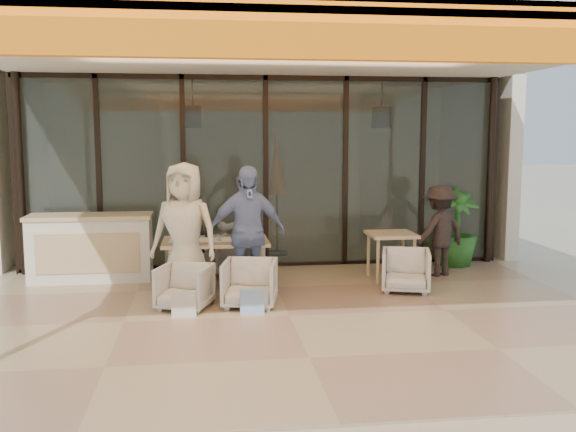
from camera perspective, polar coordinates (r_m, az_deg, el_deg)
name	(u,v)px	position (r m, az deg, el deg)	size (l,w,h in m)	color
ground	(289,318)	(8.02, 0.13, -9.02)	(70.00, 70.00, 0.00)	#C6B293
terrace_floor	(289,317)	(8.02, 0.13, -8.99)	(8.00, 6.00, 0.01)	tan
terrace_structure	(293,45)	(7.49, 0.41, 14.93)	(8.00, 6.00, 3.40)	silver
glass_storefront	(266,173)	(10.69, -2.00, 3.83)	(8.08, 0.10, 3.20)	#9EADA3
interior_block	(255,134)	(12.98, -2.96, 7.25)	(9.05, 3.62, 3.52)	silver
host_counter	(91,248)	(10.22, -17.10, -2.70)	(1.85, 0.65, 1.04)	silver
dining_table	(215,244)	(9.26, -6.51, -2.47)	(1.50, 0.90, 0.93)	#D0BB7F
chair_far_left	(188,258)	(10.26, -8.87, -3.67)	(0.61, 0.57, 0.62)	silver
chair_far_right	(241,254)	(10.27, -4.18, -3.35)	(0.69, 0.64, 0.71)	silver
chair_near_left	(185,285)	(8.40, -9.18, -6.07)	(0.63, 0.59, 0.65)	silver
chair_near_right	(250,281)	(8.41, -3.43, -5.81)	(0.67, 0.63, 0.69)	silver
diner_navy	(187,234)	(9.69, -9.00, -1.61)	(0.56, 0.37, 1.53)	#192238
diner_grey	(243,229)	(9.69, -4.04, -1.16)	(0.80, 0.63, 1.65)	slate
diner_cream	(185,232)	(8.77, -9.17, -1.40)	(0.92, 0.60, 1.88)	#EDE2C3
diner_periwinkle	(247,232)	(8.79, -3.69, -1.46)	(1.07, 0.45, 1.83)	#6E87B7
tote_bag_cream	(184,305)	(8.05, -9.24, -7.80)	(0.30, 0.10, 0.34)	silver
tote_bag_blue	(252,302)	(8.07, -3.22, -7.68)	(0.30, 0.10, 0.34)	#99BFD8
side_table	(391,240)	(9.97, 9.16, -2.09)	(0.70, 0.70, 0.74)	#D0BB7F
side_chair	(406,269)	(9.33, 10.43, -4.63)	(0.67, 0.62, 0.69)	silver
standing_woman	(439,231)	(10.36, 13.31, -1.32)	(0.94, 0.54, 1.46)	black
potted_palm	(455,228)	(11.22, 14.65, -1.01)	(0.75, 0.75, 1.34)	#1E5919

